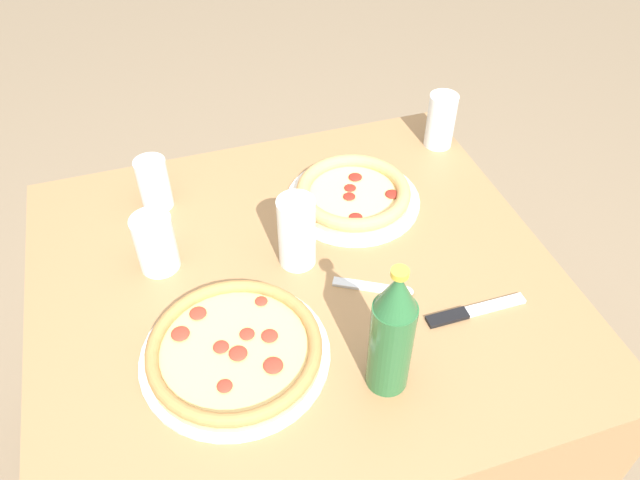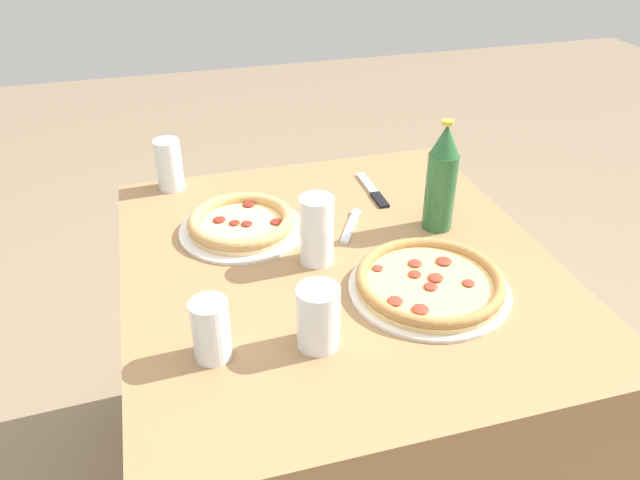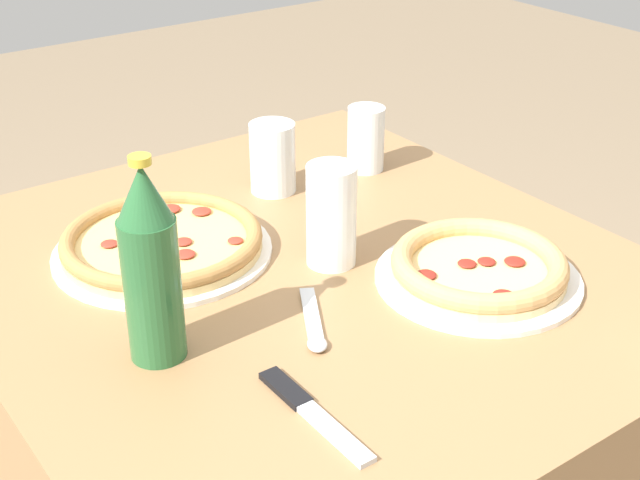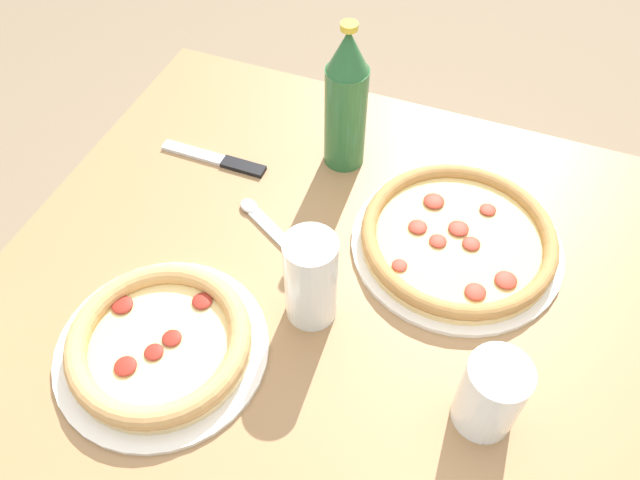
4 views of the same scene
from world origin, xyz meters
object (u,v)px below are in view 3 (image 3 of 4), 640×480
at_px(beer_bottle, 150,266).
at_px(spoon, 314,326).
at_px(pizza_veggie, 162,243).
at_px(knife, 310,410).
at_px(glass_lemonade, 331,220).
at_px(glass_iced_tea, 366,141).
at_px(glass_mango_juice, 273,162).
at_px(pizza_margherita, 479,268).

relative_size(beer_bottle, spoon, 1.82).
height_order(pizza_veggie, spoon, pizza_veggie).
bearing_deg(pizza_veggie, knife, 175.08).
bearing_deg(glass_lemonade, pizza_veggie, 48.58).
relative_size(pizza_veggie, knife, 1.68).
bearing_deg(glass_iced_tea, knife, 136.44).
bearing_deg(pizza_veggie, glass_iced_tea, -80.53).
height_order(glass_mango_juice, beer_bottle, beer_bottle).
height_order(pizza_veggie, glass_mango_juice, glass_mango_juice).
bearing_deg(glass_iced_tea, pizza_margherita, 163.58).
relative_size(glass_mango_juice, spoon, 0.83).
bearing_deg(beer_bottle, glass_lemonade, -78.67).
bearing_deg(beer_bottle, spoon, -109.61).
bearing_deg(beer_bottle, pizza_margherita, -103.10).
distance_m(glass_mango_juice, beer_bottle, 0.51).
xyz_separation_m(glass_iced_tea, knife, (-0.51, 0.48, -0.05)).
relative_size(glass_iced_tea, glass_lemonade, 0.76).
relative_size(pizza_veggie, spoon, 2.25).
bearing_deg(knife, glass_lemonade, -40.47).
bearing_deg(glass_iced_tea, beer_bottle, 118.17).
bearing_deg(pizza_veggie, pizza_margherita, -135.77).
relative_size(pizza_margherita, glass_mango_juice, 2.41).
bearing_deg(beer_bottle, knife, -157.29).
bearing_deg(pizza_margherita, glass_lemonade, 39.11).
height_order(glass_lemonade, beer_bottle, beer_bottle).
relative_size(pizza_margherita, glass_lemonade, 1.91).
xyz_separation_m(pizza_veggie, glass_mango_juice, (0.09, -0.26, 0.03)).
bearing_deg(spoon, beer_bottle, 70.39).
xyz_separation_m(glass_mango_juice, beer_bottle, (-0.32, 0.38, 0.07)).
bearing_deg(spoon, glass_mango_juice, -26.37).
relative_size(pizza_veggie, beer_bottle, 1.23).
bearing_deg(pizza_veggie, glass_lemonade, -131.42).
height_order(knife, spoon, spoon).
height_order(pizza_margherita, spoon, pizza_margherita).
bearing_deg(glass_mango_juice, pizza_veggie, 109.91).
distance_m(pizza_margherita, beer_bottle, 0.47).
distance_m(pizza_veggie, beer_bottle, 0.28).
bearing_deg(glass_lemonade, knife, 139.53).
relative_size(glass_lemonade, spoon, 1.05).
relative_size(pizza_margherita, knife, 1.50).
distance_m(pizza_margherita, glass_mango_juice, 0.44).
relative_size(pizza_veggie, glass_mango_juice, 2.70).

